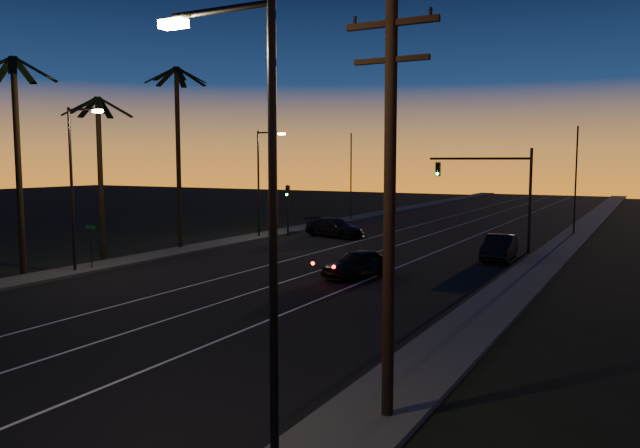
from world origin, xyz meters
The scene contains 21 objects.
road centered at (0.00, 30.00, 0.01)m, with size 20.00×170.00×0.01m, color black.
sidewalk_left centered at (-11.20, 30.00, 0.08)m, with size 2.40×170.00×0.16m, color #353533.
sidewalk_right centered at (11.20, 30.00, 0.08)m, with size 2.40×170.00×0.16m, color #353533.
lane_stripe_left centered at (-3.00, 30.00, 0.02)m, with size 0.12×160.00×0.01m, color silver.
lane_stripe_mid centered at (0.50, 30.00, 0.02)m, with size 0.12×160.00×0.01m, color silver.
lane_stripe_right centered at (4.00, 30.00, 0.02)m, with size 0.12×160.00×0.01m, color silver.
palm_near centered at (-12.60, 18.00, 7.07)m, with size 4.25×4.16×11.53m.
palm_mid centered at (-13.20, 24.00, 6.25)m, with size 4.25×4.16×10.03m.
palm_far centered at (-12.20, 30.00, 7.61)m, with size 4.25×4.16×12.53m.
streetlight_left_near centered at (-10.70, 20.00, 5.32)m, with size 2.55×0.26×9.00m.
streetlight_left_far centered at (-10.69, 38.00, 5.06)m, with size 2.55×0.26×8.50m.
streetlight_right_near centered at (10.70, 6.00, 5.32)m, with size 2.55×0.26×9.00m.
street_sign centered at (-10.80, 21.00, 1.66)m, with size 0.70×0.06×2.60m.
utility_pole centered at (11.60, 10.00, 5.32)m, with size 2.20×0.28×10.00m.
signal_mast centered at (7.14, 39.99, 4.78)m, with size 7.10×0.41×7.00m.
signal_post centered at (-9.50, 39.98, 2.89)m, with size 0.28×0.37×4.20m.
far_pole_left centered at (-11.00, 55.00, 4.50)m, with size 0.14×0.14×9.00m, color black.
far_pole_right centered at (11.00, 52.00, 4.50)m, with size 0.14×0.14×9.00m, color black.
lead_car centered at (3.27, 26.14, 0.75)m, with size 3.00×5.09×1.47m.
right_car centered at (8.52, 35.69, 0.79)m, with size 1.92×4.81×1.56m.
cross_car centered at (-5.81, 41.19, 0.77)m, with size 5.61×3.31×1.53m.
Camera 1 is at (17.00, -3.29, 6.14)m, focal length 35.00 mm.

